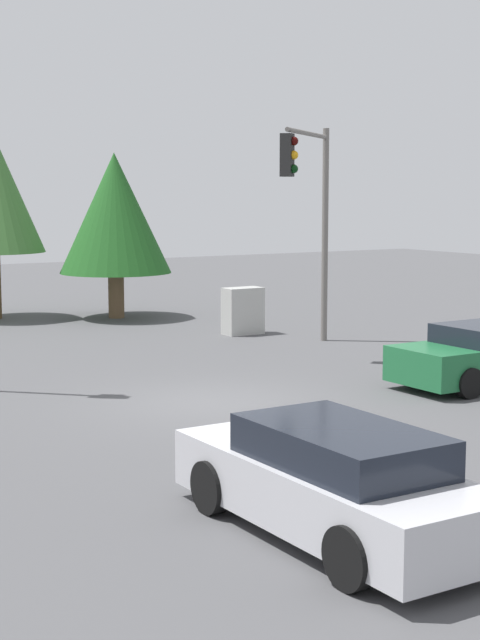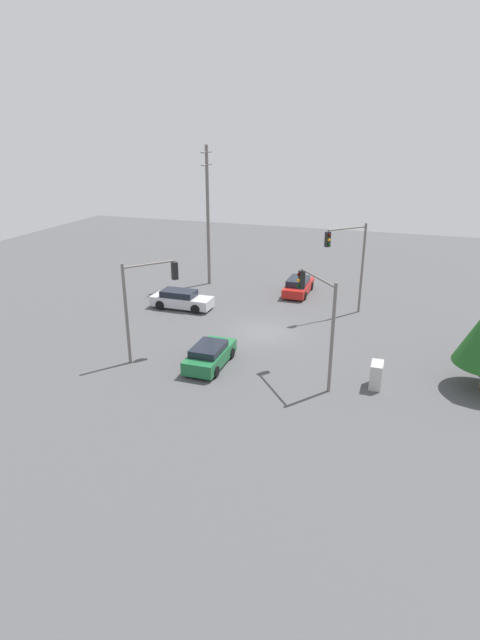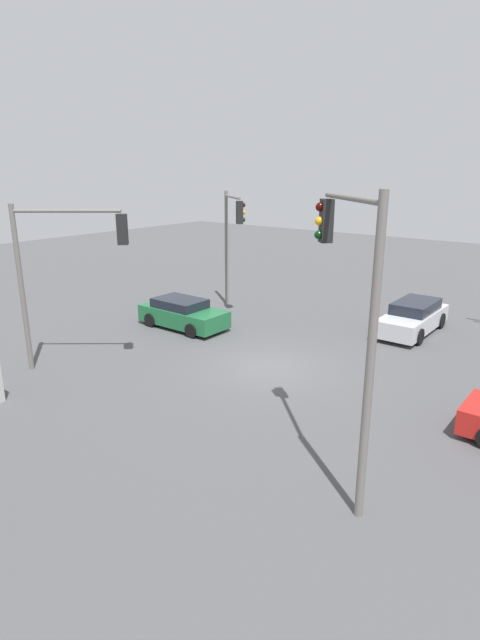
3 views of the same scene
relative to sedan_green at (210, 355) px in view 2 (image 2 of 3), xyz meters
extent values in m
plane|color=#4C4C4F|center=(-6.08, 1.59, -0.67)|extent=(80.00, 80.00, 0.00)
cube|color=#1E6638|center=(-0.04, 0.00, -0.10)|extent=(4.28, 1.83, 0.77)
cube|color=black|center=(0.17, 0.00, 0.49)|extent=(2.35, 1.61, 0.41)
cylinder|color=black|center=(-1.37, -0.87, -0.34)|extent=(0.65, 0.22, 0.65)
cylinder|color=black|center=(-1.37, 0.87, -0.34)|extent=(0.65, 0.22, 0.65)
cylinder|color=black|center=(1.29, -0.87, -0.34)|extent=(0.65, 0.22, 0.65)
cylinder|color=black|center=(1.29, 0.87, -0.34)|extent=(0.65, 0.22, 0.65)
cube|color=silver|center=(-8.75, -5.88, -0.09)|extent=(1.74, 4.79, 0.76)
cube|color=black|center=(-8.75, -6.12, 0.53)|extent=(1.53, 2.63, 0.48)
cylinder|color=black|center=(-9.58, -4.40, -0.31)|extent=(0.22, 0.72, 0.72)
cylinder|color=black|center=(-7.93, -4.40, -0.31)|extent=(0.22, 0.72, 0.72)
cylinder|color=black|center=(-9.58, -7.36, -0.31)|extent=(0.22, 0.72, 0.72)
cylinder|color=black|center=(-7.93, -7.36, -0.31)|extent=(0.22, 0.72, 0.72)
cube|color=red|center=(-15.38, 1.91, -0.13)|extent=(4.68, 1.79, 0.71)
cube|color=black|center=(-15.14, 1.91, 0.49)|extent=(2.58, 1.58, 0.52)
cylinder|color=black|center=(-16.83, 1.06, -0.33)|extent=(0.67, 0.22, 0.67)
cylinder|color=black|center=(-16.83, 2.76, -0.33)|extent=(0.67, 0.22, 0.67)
cylinder|color=black|center=(-13.93, 1.06, -0.33)|extent=(0.67, 0.22, 0.67)
cylinder|color=black|center=(-13.93, 2.76, -0.33)|extent=(0.67, 0.22, 0.67)
cylinder|color=slate|center=(1.18, -4.67, 2.37)|extent=(0.18, 0.18, 6.09)
cylinder|color=slate|center=(-0.06, -3.67, 5.17)|extent=(2.54, 2.09, 0.12)
cube|color=black|center=(-1.29, -2.67, 4.54)|extent=(0.44, 0.43, 1.05)
sphere|color=#360503|center=(-1.40, -2.80, 4.88)|extent=(0.22, 0.22, 0.22)
sphere|color=orange|center=(-1.40, -2.80, 4.54)|extent=(0.22, 0.22, 0.22)
sphere|color=black|center=(-1.40, -2.80, 4.21)|extent=(0.22, 0.22, 0.22)
cylinder|color=slate|center=(-12.34, 7.29, 2.73)|extent=(0.18, 0.18, 6.79)
cylinder|color=slate|center=(-11.15, 6.12, 5.87)|extent=(2.46, 2.42, 0.12)
cube|color=black|center=(-9.97, 4.96, 5.25)|extent=(0.44, 0.44, 1.05)
sphere|color=#360503|center=(-9.85, 5.08, 5.58)|extent=(0.22, 0.22, 0.22)
sphere|color=orange|center=(-9.85, 5.08, 5.25)|extent=(0.22, 0.22, 0.22)
sphere|color=black|center=(-9.85, 5.08, 4.91)|extent=(0.22, 0.22, 0.22)
cylinder|color=slate|center=(0.88, 7.16, 2.34)|extent=(0.18, 0.18, 6.02)
cylinder|color=slate|center=(-0.58, 6.00, 5.10)|extent=(2.99, 2.41, 0.12)
cube|color=black|center=(-2.04, 4.85, 4.48)|extent=(0.44, 0.43, 1.05)
sphere|color=#360503|center=(-1.93, 4.71, 4.81)|extent=(0.22, 0.22, 0.22)
sphere|color=orange|center=(-1.93, 4.71, 4.48)|extent=(0.22, 0.22, 0.22)
sphere|color=black|center=(-1.93, 4.71, 4.14)|extent=(0.22, 0.22, 0.22)
cylinder|color=slate|center=(-15.70, -6.39, 5.31)|extent=(0.28, 0.28, 11.95)
cylinder|color=slate|center=(-15.70, -6.39, 10.68)|extent=(2.20, 0.12, 0.12)
cylinder|color=slate|center=(-15.70, -6.39, 9.68)|extent=(2.20, 0.12, 0.12)
cube|color=#B2B2AD|center=(-0.43, 9.48, 0.04)|extent=(1.17, 0.63, 1.41)
camera|label=1|loc=(-15.86, -15.28, 3.56)|focal=55.00mm
camera|label=2|loc=(24.68, 10.26, 12.34)|focal=28.00mm
camera|label=3|loc=(-15.93, 16.00, 6.44)|focal=28.00mm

